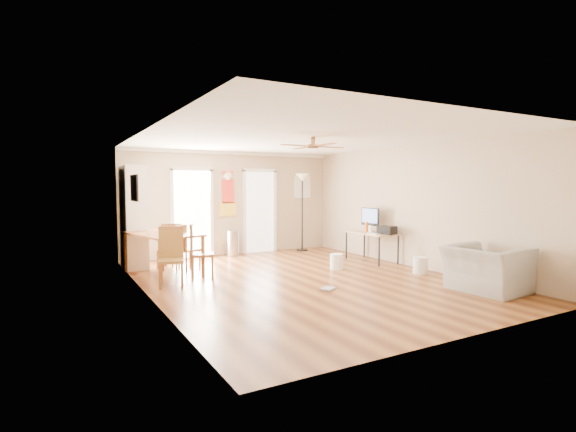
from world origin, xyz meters
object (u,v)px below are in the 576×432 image
computer_desk (371,247)px  wastebasket_a (337,261)px  bookshelf (133,217)px  dining_chair_right_a (188,247)px  wastebasket_b (420,265)px  dining_chair_right_b (202,251)px  armchair (486,269)px  dining_table (163,254)px  printer (387,230)px  trash_can (233,243)px  dining_chair_far (168,246)px  torchiere_lamp (302,212)px  dining_chair_near (171,257)px

computer_desk → wastebasket_a: size_ratio=3.96×
bookshelf → dining_chair_right_a: bookshelf is taller
wastebasket_b → wastebasket_a: bearing=134.7°
wastebasket_a → wastebasket_b: wastebasket_b is taller
dining_chair_right_b → armchair: size_ratio=0.89×
dining_table → printer: bearing=-15.5°
computer_desk → armchair: armchair is taller
trash_can → dining_chair_far: bearing=-152.9°
dining_table → bookshelf: bearing=109.1°
trash_can → wastebasket_a: (1.26, -2.63, -0.16)m
dining_chair_right_b → wastebasket_a: dining_chair_right_b is taller
printer → wastebasket_b: (-0.12, -1.11, -0.60)m
dining_chair_far → printer: dining_chair_far is taller
bookshelf → dining_table: (0.36, -1.05, -0.67)m
torchiere_lamp → printer: bearing=-77.5°
dining_chair_far → computer_desk: (4.32, -1.33, -0.15)m
dining_chair_right_a → wastebasket_b: bearing=-143.0°
printer → trash_can: bearing=117.5°
bookshelf → dining_chair_far: 1.00m
dining_chair_near → trash_can: bearing=65.6°
bookshelf → computer_desk: bookshelf is taller
dining_chair_near → trash_can: dining_chair_near is taller
dining_chair_near → torchiere_lamp: size_ratio=0.50×
dining_chair_right_a → dining_chair_right_b: size_ratio=0.93×
dining_table → armchair: dining_table is taller
bookshelf → wastebasket_a: size_ratio=6.85×
computer_desk → dining_table: bearing=169.7°
dining_chair_right_a → printer: dining_chair_right_a is taller
dining_chair_right_a → armchair: 5.61m
bookshelf → computer_desk: size_ratio=1.73×
dining_chair_near → computer_desk: bearing=19.4°
dining_table → armchair: 5.86m
wastebasket_a → wastebasket_b: bearing=-45.3°
printer → wastebasket_b: 1.27m
dining_chair_right_a → trash_can: (1.48, 1.25, -0.17)m
computer_desk → wastebasket_b: (-0.06, -1.56, -0.17)m
computer_desk → dining_chair_right_b: bearing=178.9°
dining_table → torchiere_lamp: torchiere_lamp is taller
printer → armchair: 2.75m
bookshelf → torchiere_lamp: bearing=-11.8°
dining_chair_right_b → wastebasket_a: bearing=-80.2°
dining_table → wastebasket_a: bearing=-20.0°
armchair → wastebasket_b: bearing=-10.0°
wastebasket_a → wastebasket_b: 1.68m
trash_can → wastebasket_b: bearing=-57.4°
dining_chair_near → computer_desk: dining_chair_near is taller
trash_can → printer: 3.76m
dining_table → dining_chair_far: size_ratio=1.70×
wastebasket_b → computer_desk: bearing=87.9°
bookshelf → dining_table: size_ratio=1.32×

